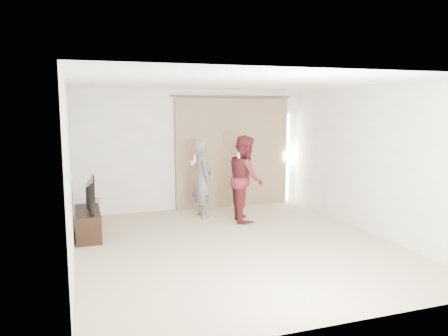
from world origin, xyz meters
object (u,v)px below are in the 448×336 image
Objects in this scene: tv at (87,195)px; tv_console at (88,223)px; person_man at (202,179)px; person_woman at (245,178)px.

tv_console is at bearing 0.00° from tv.
person_woman reaches higher than person_man.
person_woman is at bearing -37.28° from person_man.
tv is at bearing -177.88° from person_woman.
person_man is (2.25, 0.66, 0.56)m from tv_console.
person_man reaches higher than tv_console.
tv_console is 1.23× the size of tv.
tv is 2.35m from person_man.
tv is 0.57× the size of person_woman.
person_man is at bearing 142.72° from person_woman.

